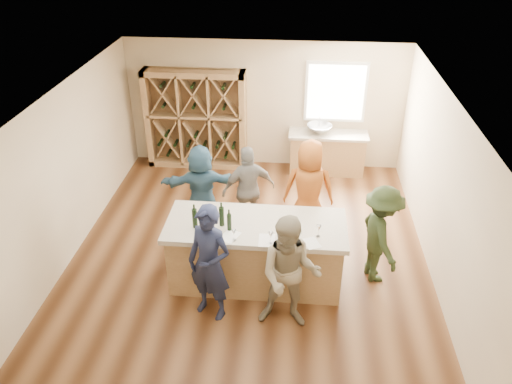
# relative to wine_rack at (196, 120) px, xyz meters

# --- Properties ---
(floor) EXTENTS (6.00, 7.00, 0.10)m
(floor) POSITION_rel_wine_rack_xyz_m (1.50, -3.27, -1.15)
(floor) COLOR brown
(floor) RESTS_ON ground
(ceiling) EXTENTS (6.00, 7.00, 0.10)m
(ceiling) POSITION_rel_wine_rack_xyz_m (1.50, -3.27, 1.75)
(ceiling) COLOR white
(ceiling) RESTS_ON ground
(wall_back) EXTENTS (6.00, 0.10, 2.80)m
(wall_back) POSITION_rel_wine_rack_xyz_m (1.50, 0.28, 0.30)
(wall_back) COLOR #CCB793
(wall_back) RESTS_ON ground
(wall_front) EXTENTS (6.00, 0.10, 2.80)m
(wall_front) POSITION_rel_wine_rack_xyz_m (1.50, -6.82, 0.30)
(wall_front) COLOR #CCB793
(wall_front) RESTS_ON ground
(wall_left) EXTENTS (0.10, 7.00, 2.80)m
(wall_left) POSITION_rel_wine_rack_xyz_m (-1.55, -3.27, 0.30)
(wall_left) COLOR #CCB793
(wall_left) RESTS_ON ground
(wall_right) EXTENTS (0.10, 7.00, 2.80)m
(wall_right) POSITION_rel_wine_rack_xyz_m (4.55, -3.27, 0.30)
(wall_right) COLOR #CCB793
(wall_right) RESTS_ON ground
(window_frame) EXTENTS (1.30, 0.06, 1.30)m
(window_frame) POSITION_rel_wine_rack_xyz_m (3.00, 0.20, 0.65)
(window_frame) COLOR white
(window_frame) RESTS_ON wall_back
(window_pane) EXTENTS (1.18, 0.01, 1.18)m
(window_pane) POSITION_rel_wine_rack_xyz_m (3.00, 0.17, 0.65)
(window_pane) COLOR white
(window_pane) RESTS_ON wall_back
(wine_rack) EXTENTS (2.20, 0.45, 2.20)m
(wine_rack) POSITION_rel_wine_rack_xyz_m (0.00, 0.00, 0.00)
(wine_rack) COLOR #987449
(wine_rack) RESTS_ON floor
(back_counter_base) EXTENTS (1.60, 0.58, 0.86)m
(back_counter_base) POSITION_rel_wine_rack_xyz_m (2.90, -0.07, -0.67)
(back_counter_base) COLOR #987449
(back_counter_base) RESTS_ON floor
(back_counter_top) EXTENTS (1.70, 0.62, 0.06)m
(back_counter_top) POSITION_rel_wine_rack_xyz_m (2.90, -0.07, -0.21)
(back_counter_top) COLOR #B8AC97
(back_counter_top) RESTS_ON back_counter_base
(sink) EXTENTS (0.54, 0.54, 0.19)m
(sink) POSITION_rel_wine_rack_xyz_m (2.70, -0.07, -0.09)
(sink) COLOR silver
(sink) RESTS_ON back_counter_top
(faucet) EXTENTS (0.02, 0.02, 0.30)m
(faucet) POSITION_rel_wine_rack_xyz_m (2.70, 0.11, -0.03)
(faucet) COLOR silver
(faucet) RESTS_ON back_counter_top
(tasting_counter_base) EXTENTS (2.60, 1.00, 1.00)m
(tasting_counter_base) POSITION_rel_wine_rack_xyz_m (1.67, -3.88, -0.60)
(tasting_counter_base) COLOR #987449
(tasting_counter_base) RESTS_ON floor
(tasting_counter_top) EXTENTS (2.72, 1.12, 0.08)m
(tasting_counter_top) POSITION_rel_wine_rack_xyz_m (1.67, -3.88, -0.06)
(tasting_counter_top) COLOR #B8AC97
(tasting_counter_top) RESTS_ON tasting_counter_base
(wine_bottle_a) EXTENTS (0.10, 0.10, 0.31)m
(wine_bottle_a) POSITION_rel_wine_rack_xyz_m (0.78, -4.05, 0.13)
(wine_bottle_a) COLOR black
(wine_bottle_a) RESTS_ON tasting_counter_top
(wine_bottle_b) EXTENTS (0.10, 0.10, 0.32)m
(wine_bottle_b) POSITION_rel_wine_rack_xyz_m (1.03, -4.17, 0.14)
(wine_bottle_b) COLOR black
(wine_bottle_b) RESTS_ON tasting_counter_top
(wine_bottle_c) EXTENTS (0.08, 0.08, 0.31)m
(wine_bottle_c) POSITION_rel_wine_rack_xyz_m (1.17, -3.96, 0.14)
(wine_bottle_c) COLOR black
(wine_bottle_c) RESTS_ON tasting_counter_top
(wine_bottle_d) EXTENTS (0.07, 0.07, 0.27)m
(wine_bottle_d) POSITION_rel_wine_rack_xyz_m (1.30, -4.08, 0.12)
(wine_bottle_d) COLOR black
(wine_bottle_d) RESTS_ON tasting_counter_top
(wine_glass_a) EXTENTS (0.08, 0.08, 0.16)m
(wine_glass_a) POSITION_rel_wine_rack_xyz_m (1.40, -4.33, 0.06)
(wine_glass_a) COLOR white
(wine_glass_a) RESTS_ON tasting_counter_top
(wine_glass_b) EXTENTS (0.08, 0.08, 0.19)m
(wine_glass_b) POSITION_rel_wine_rack_xyz_m (1.92, -4.36, 0.08)
(wine_glass_b) COLOR white
(wine_glass_b) RESTS_ON tasting_counter_top
(wine_glass_c) EXTENTS (0.08, 0.08, 0.18)m
(wine_glass_c) POSITION_rel_wine_rack_xyz_m (2.32, -4.33, 0.07)
(wine_glass_c) COLOR white
(wine_glass_c) RESTS_ON tasting_counter_top
(wine_glass_e) EXTENTS (0.09, 0.09, 0.20)m
(wine_glass_e) POSITION_rel_wine_rack_xyz_m (2.60, -4.13, 0.08)
(wine_glass_e) COLOR white
(wine_glass_e) RESTS_ON tasting_counter_top
(tasting_menu_a) EXTENTS (0.33, 0.38, 0.00)m
(tasting_menu_a) POSITION_rel_wine_rack_xyz_m (1.32, -4.23, -0.02)
(tasting_menu_a) COLOR white
(tasting_menu_a) RESTS_ON tasting_counter_top
(tasting_menu_b) EXTENTS (0.25, 0.33, 0.00)m
(tasting_menu_b) POSITION_rel_wine_rack_xyz_m (1.87, -4.29, -0.02)
(tasting_menu_b) COLOR white
(tasting_menu_b) RESTS_ON tasting_counter_top
(tasting_menu_c) EXTENTS (0.30, 0.33, 0.00)m
(tasting_menu_c) POSITION_rel_wine_rack_xyz_m (2.50, -4.30, -0.02)
(tasting_menu_c) COLOR white
(tasting_menu_c) RESTS_ON tasting_counter_top
(person_near_left) EXTENTS (0.80, 0.70, 1.82)m
(person_near_left) POSITION_rel_wine_rack_xyz_m (1.09, -4.67, -0.19)
(person_near_left) COLOR #191E38
(person_near_left) RESTS_ON floor
(person_near_right) EXTENTS (0.88, 0.51, 1.78)m
(person_near_right) POSITION_rel_wine_rack_xyz_m (2.22, -4.77, -0.21)
(person_near_right) COLOR gray
(person_near_right) RESTS_ON floor
(person_server) EXTENTS (0.74, 1.16, 1.65)m
(person_server) POSITION_rel_wine_rack_xyz_m (3.58, -3.64, -0.27)
(person_server) COLOR #263319
(person_server) RESTS_ON floor
(person_far_mid) EXTENTS (1.08, 0.83, 1.65)m
(person_far_mid) POSITION_rel_wine_rack_xyz_m (1.41, -2.45, -0.27)
(person_far_mid) COLOR slate
(person_far_mid) RESTS_ON floor
(person_far_right) EXTENTS (0.91, 0.60, 1.84)m
(person_far_right) POSITION_rel_wine_rack_xyz_m (2.47, -2.53, -0.18)
(person_far_right) COLOR #994C19
(person_far_right) RESTS_ON floor
(person_far_left) EXTENTS (1.56, 0.79, 1.60)m
(person_far_left) POSITION_rel_wine_rack_xyz_m (0.55, -2.39, -0.30)
(person_far_left) COLOR #335972
(person_far_left) RESTS_ON floor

